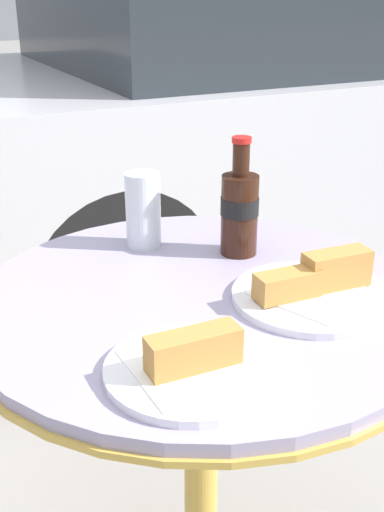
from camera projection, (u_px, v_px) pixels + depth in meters
bistro_table at (202, 372)px, 1.09m from camera, size 0.75×0.75×0.77m
cola_bottle_left at (240, 209)px, 1.15m from camera, size 0.07×0.07×0.22m
drinking_glass at (143, 213)px, 1.19m from camera, size 0.07×0.07×0.14m
lunch_plate_near at (314, 289)px, 1.01m from camera, size 0.25×0.25×0.07m
lunch_plate_far at (192, 364)px, 0.81m from camera, size 0.23×0.23×0.06m
parked_car at (281, 115)px, 3.16m from camera, size 3.84×1.73×1.32m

